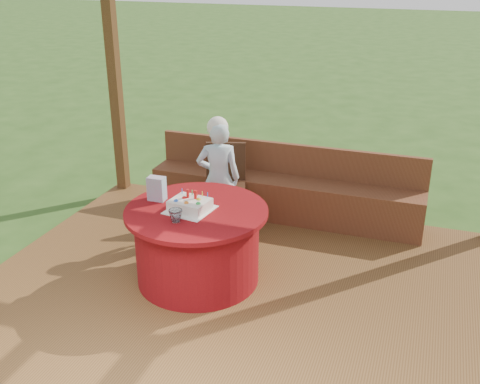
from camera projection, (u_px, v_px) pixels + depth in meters
name	position (u px, v px, depth m)	size (l,w,h in m)	color
ground	(230.00, 309.00, 4.86)	(60.00, 60.00, 0.00)	#284B19
deck	(230.00, 303.00, 4.83)	(4.50, 4.00, 0.12)	brown
pergola	(228.00, 20.00, 3.91)	(4.50, 4.00, 2.72)	brown
bench	(284.00, 194.00, 6.20)	(3.00, 0.42, 0.80)	brown
table	(197.00, 244.00, 4.95)	(1.24, 1.24, 0.69)	maroon
chair	(225.00, 181.00, 5.98)	(0.53, 0.53, 0.87)	#3A2012
elderly_woman	(218.00, 176.00, 5.69)	(0.51, 0.43, 1.25)	#97C6E1
birthday_cake	(190.00, 205.00, 4.78)	(0.41, 0.41, 0.17)	white
gift_bag	(157.00, 189.00, 4.96)	(0.15, 0.10, 0.22)	#CB83AD
drinking_glass	(176.00, 216.00, 4.57)	(0.11, 0.11, 0.11)	white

